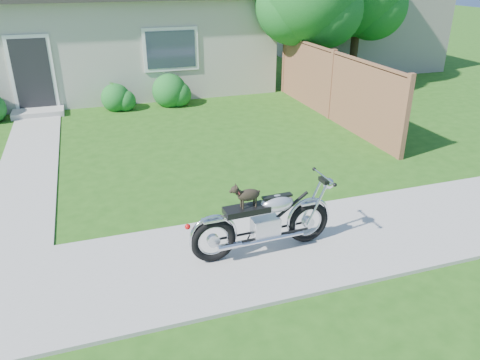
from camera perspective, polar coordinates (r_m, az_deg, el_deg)
name	(u,v)px	position (r m, az deg, el deg)	size (l,w,h in m)	color
ground	(121,278)	(6.77, -14.30, -11.49)	(80.00, 80.00, 0.00)	#235114
sidewalk	(121,277)	(6.76, -14.32, -11.35)	(24.00, 2.20, 0.04)	#9E9B93
walkway	(30,160)	(11.31, -24.26, 2.24)	(1.20, 8.00, 0.03)	#9E9B93
house	(80,23)	(17.61, -18.91, 17.68)	(12.60, 7.03, 4.50)	beige
fence	(332,85)	(13.31, 11.12, 11.30)	(0.12, 6.62, 1.90)	#8D5B3F
shrub_row	(49,101)	(14.49, -22.30, 8.92)	(8.42, 1.12, 1.12)	#195F21
potted_plant_right	(117,96)	(14.53, -14.79, 9.90)	(0.46, 0.46, 0.82)	#25651B
motorcycle_with_dog	(265,221)	(6.82, 3.12, -4.97)	(2.22, 0.60, 1.13)	black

